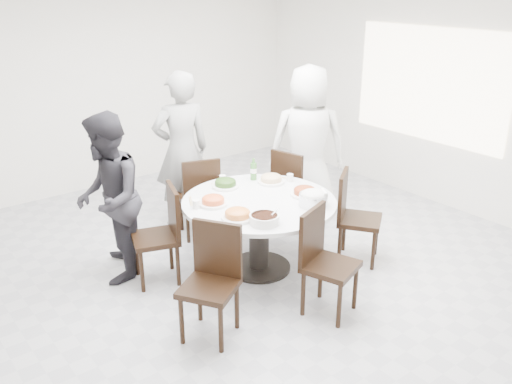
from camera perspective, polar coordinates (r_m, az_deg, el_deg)
floor at (r=5.70m, az=-1.73°, el=-7.27°), size 6.00×6.00×0.01m
wall_back at (r=7.75m, az=-15.38°, el=10.80°), size 6.00×0.01×2.80m
wall_right at (r=7.31m, az=17.74°, el=9.94°), size 0.01×6.00×2.80m
window at (r=7.27m, az=17.74°, el=10.69°), size 0.04×2.20×1.40m
dining_table at (r=5.40m, az=0.33°, el=-4.55°), size 1.50×1.50×0.75m
chair_ne at (r=6.33m, az=4.16°, el=0.47°), size 0.51×0.51×0.95m
chair_n at (r=6.12m, az=-6.10°, el=-0.39°), size 0.53×0.53×0.95m
chair_nw at (r=5.24m, az=-10.57°, el=-4.57°), size 0.53×0.53×0.95m
chair_sw at (r=4.39m, az=-5.00°, el=-9.76°), size 0.58×0.58×0.95m
chair_s at (r=4.72m, az=7.89°, el=-7.53°), size 0.54×0.54×0.95m
chair_se at (r=5.62m, az=10.89°, el=-2.71°), size 0.59×0.59×0.95m
diner_right at (r=6.45m, az=5.46°, el=5.09°), size 1.08×1.01×1.86m
diner_middle at (r=6.28m, az=-7.84°, el=4.34°), size 0.74×0.57×1.82m
diner_left at (r=5.28m, az=-15.27°, el=-0.68°), size 0.92×0.99×1.64m
dish_greens at (r=5.56m, az=-3.23°, el=0.85°), size 0.28×0.28×0.07m
dish_pale at (r=5.67m, az=1.61°, el=1.33°), size 0.28×0.28×0.08m
dish_orange at (r=5.14m, az=-4.54°, el=-0.98°), size 0.28×0.28×0.07m
dish_redbrown at (r=5.36m, az=5.15°, el=-0.04°), size 0.28×0.28×0.07m
dish_tofu at (r=4.83m, az=-1.95°, el=-2.42°), size 0.29×0.29×0.08m
rice_bowl at (r=5.13m, az=6.05°, el=-0.82°), size 0.27×0.27×0.12m
soup_bowl at (r=4.74m, az=0.88°, el=-2.87°), size 0.26×0.26×0.08m
beverage_bottle at (r=5.74m, az=-0.26°, el=2.43°), size 0.07×0.07×0.24m
tea_cups at (r=5.68m, az=-3.85°, el=1.35°), size 0.07×0.07×0.08m
chopsticks at (r=5.78m, az=-3.63°, el=1.33°), size 0.24×0.04×0.01m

